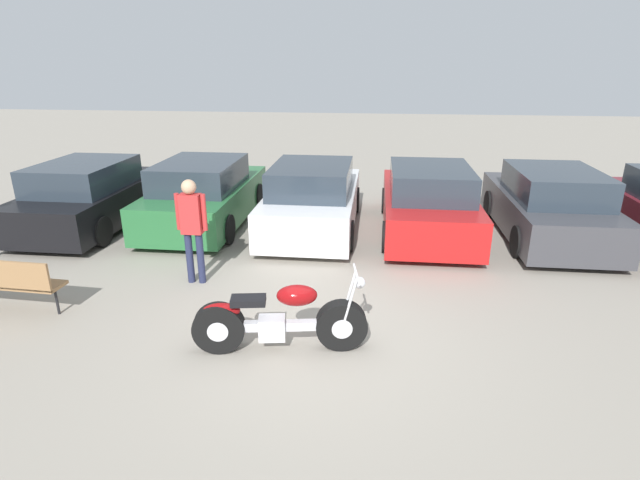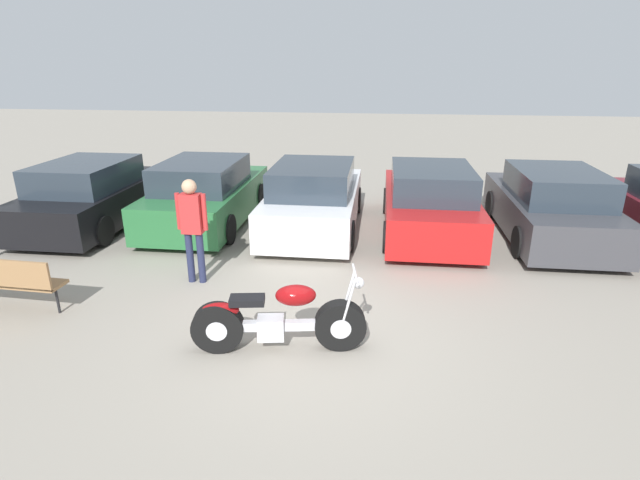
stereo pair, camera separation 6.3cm
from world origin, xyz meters
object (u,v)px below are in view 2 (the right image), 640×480
Objects in this scene: parked_car_green at (206,195)px; parked_car_dark_grey at (550,207)px; motorcycle at (277,320)px; parked_car_red at (429,203)px; parked_car_black at (94,196)px; person_standing at (192,222)px; park_bench at (4,278)px; parked_car_white at (314,199)px.

parked_car_dark_grey is at bearing -0.52° from parked_car_green.
parked_car_green is 7.48m from parked_car_dark_grey.
parked_car_red reaches higher than motorcycle.
parked_car_black is 2.41× the size of person_standing.
person_standing is (2.42, 1.38, 0.53)m from park_bench.
parked_car_dark_grey is 2.50× the size of park_bench.
person_standing reaches higher than parked_car_black.
parked_car_dark_grey reaches higher than park_bench.
person_standing is (-4.10, -3.07, 0.39)m from parked_car_red.
parked_car_white is 2.49m from parked_car_red.
person_standing reaches higher than parked_car_white.
park_bench is 2.83m from person_standing.
park_bench is at bearing -145.63° from parked_car_red.
parked_car_white is (-0.19, 4.96, 0.26)m from motorcycle.
parked_car_white is 1.00× the size of parked_car_dark_grey.
parked_car_green is 1.00× the size of parked_car_white.
parked_car_white is (2.49, -0.10, 0.00)m from parked_car_green.
person_standing reaches higher than parked_car_green.
parked_car_white reaches higher than park_bench.
parked_car_white and parked_car_red have the same top height.
parked_car_black and parked_car_dark_grey have the same top height.
person_standing is (0.89, -3.15, 0.39)m from parked_car_green.
motorcycle is 0.52× the size of parked_car_black.
person_standing is (3.38, -2.74, 0.39)m from parked_car_black.
parked_car_black reaches higher than park_bench.
parked_car_black is (-5.18, 4.65, 0.26)m from motorcycle.
parked_car_green is at bearing 179.16° from parked_car_red.
parked_car_dark_grey is 7.29m from person_standing.
person_standing reaches higher than parked_car_dark_grey.
motorcycle is 0.52× the size of parked_car_red.
parked_car_white is at bearing 3.60° from parked_car_black.
parked_car_white is (4.99, 0.31, 0.00)m from parked_car_black.
parked_car_black is at bearing -177.43° from parked_car_red.
parked_car_green and parked_car_red have the same top height.
motorcycle is at bearing -87.81° from parked_car_white.
parked_car_black is 5.00m from parked_car_white.
motorcycle is 0.52× the size of parked_car_green.
parked_car_dark_grey is (4.99, 0.03, 0.00)m from parked_car_white.
parked_car_black is 2.50× the size of park_bench.
parked_car_green reaches higher than motorcycle.
parked_car_green is 4.78m from park_bench.
parked_car_black is 1.00× the size of parked_car_red.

